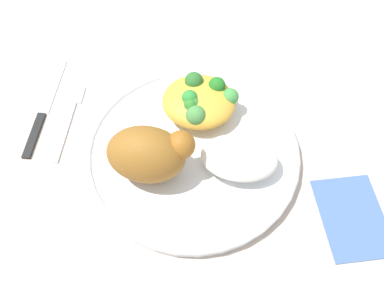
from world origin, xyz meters
name	(u,v)px	position (x,y,z in m)	size (l,w,h in m)	color
ground_plane	(192,156)	(0.00, 0.00, 0.00)	(2.00, 2.00, 0.00)	#C4AFA0
plate	(192,152)	(0.00, 0.00, 0.01)	(0.30, 0.30, 0.02)	white
roasted_chicken	(149,154)	(-0.05, -0.04, 0.06)	(0.11, 0.07, 0.08)	#925C21
rice_pile	(239,158)	(0.07, -0.02, 0.04)	(0.10, 0.07, 0.04)	white
mac_cheese_with_broccoli	(201,101)	(0.00, 0.07, 0.04)	(0.11, 0.10, 0.05)	gold
fork	(69,117)	(-0.19, 0.04, 0.00)	(0.02, 0.14, 0.01)	silver
knife	(42,113)	(-0.24, 0.04, 0.00)	(0.03, 0.19, 0.01)	black
napkin	(353,217)	(0.22, -0.06, 0.00)	(0.08, 0.12, 0.00)	#47669E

